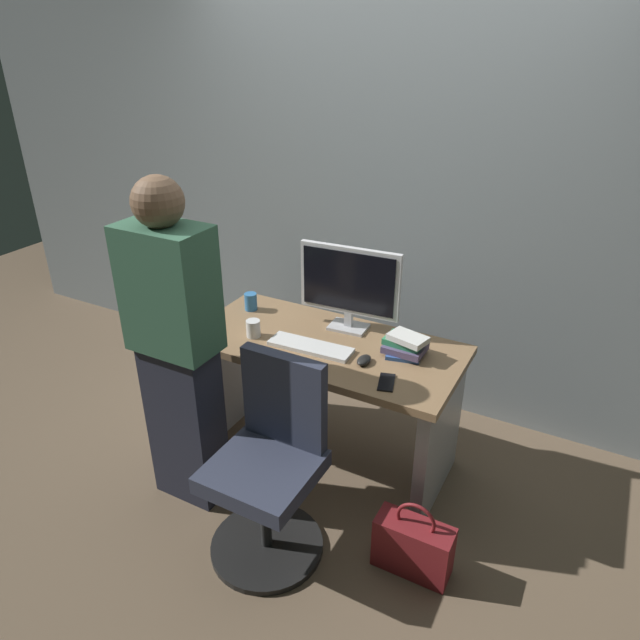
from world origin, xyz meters
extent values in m
plane|color=brown|center=(0.00, 0.00, 0.00)|extent=(9.00, 9.00, 0.00)
cube|color=gray|center=(0.00, 0.84, 1.50)|extent=(6.40, 0.10, 3.00)
cube|color=#93704C|center=(0.00, 0.00, 0.71)|extent=(1.40, 0.66, 0.04)
cube|color=#B2B2B7|center=(-0.64, 0.00, 0.34)|extent=(0.06, 0.58, 0.69)
cube|color=#B2B2B7|center=(0.64, 0.00, 0.34)|extent=(0.06, 0.58, 0.69)
cylinder|color=black|center=(0.07, -0.71, 0.01)|extent=(0.52, 0.52, 0.03)
cylinder|color=black|center=(0.07, -0.71, 0.23)|extent=(0.05, 0.05, 0.39)
cube|color=#33384C|center=(0.07, -0.71, 0.46)|extent=(0.44, 0.44, 0.08)
cube|color=#33384C|center=(0.07, -0.52, 0.72)|extent=(0.40, 0.06, 0.44)
cube|color=#262838|center=(-0.47, -0.56, 0.42)|extent=(0.34, 0.20, 0.85)
cube|color=#38664C|center=(-0.47, -0.56, 1.14)|extent=(0.40, 0.24, 0.58)
sphere|color=brown|center=(-0.47, -0.56, 1.53)|extent=(0.22, 0.22, 0.22)
cube|color=silver|center=(0.04, 0.20, 0.73)|extent=(0.21, 0.15, 0.02)
cube|color=silver|center=(0.04, 0.20, 0.78)|extent=(0.04, 0.03, 0.08)
cube|color=silver|center=(0.04, 0.20, 1.00)|extent=(0.54, 0.07, 0.36)
cube|color=black|center=(0.04, 0.18, 1.00)|extent=(0.50, 0.04, 0.32)
cube|color=white|center=(-0.03, -0.09, 0.74)|extent=(0.44, 0.15, 0.02)
ellipsoid|color=black|center=(0.26, -0.09, 0.74)|extent=(0.06, 0.10, 0.03)
cylinder|color=silver|center=(-0.36, -0.12, 0.77)|extent=(0.07, 0.07, 0.09)
cylinder|color=#3372B2|center=(-0.55, 0.14, 0.78)|extent=(0.07, 0.07, 0.10)
cube|color=#3359A5|center=(0.40, 0.07, 0.74)|extent=(0.19, 0.18, 0.02)
cube|color=#594C72|center=(0.40, 0.08, 0.76)|extent=(0.20, 0.16, 0.03)
cube|color=#338C59|center=(0.39, 0.09, 0.80)|extent=(0.19, 0.14, 0.03)
cube|color=white|center=(0.42, 0.07, 0.83)|extent=(0.20, 0.15, 0.03)
cube|color=black|center=(0.42, -0.20, 0.73)|extent=(0.11, 0.16, 0.01)
cube|color=maroon|center=(0.70, -0.49, 0.13)|extent=(0.34, 0.14, 0.26)
torus|color=maroon|center=(0.70, -0.49, 0.29)|extent=(0.18, 0.02, 0.18)
camera|label=1|loc=(1.20, -2.27, 2.16)|focal=32.40mm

